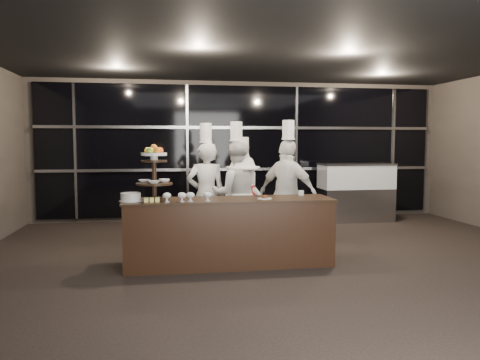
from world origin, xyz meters
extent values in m
plane|color=black|center=(0.00, 0.00, 0.00)|extent=(10.00, 10.00, 0.00)
plane|color=black|center=(0.00, 0.00, 3.00)|extent=(10.00, 10.00, 0.00)
plane|color=#473F38|center=(0.00, 5.00, 1.50)|extent=(9.00, 0.00, 9.00)
cube|color=black|center=(0.00, 4.94, 1.50)|extent=(8.60, 0.04, 2.80)
cube|color=#A5A5AA|center=(0.00, 4.89, 1.10)|extent=(8.60, 0.06, 0.06)
cube|color=#A5A5AA|center=(0.00, 4.89, 2.00)|extent=(8.60, 0.06, 0.06)
cube|color=#A5A5AA|center=(-3.50, 4.91, 1.50)|extent=(0.05, 0.05, 2.80)
cube|color=#A5A5AA|center=(-1.20, 4.91, 1.50)|extent=(0.05, 0.05, 2.80)
cube|color=#A5A5AA|center=(1.20, 4.91, 1.50)|extent=(0.05, 0.05, 2.80)
cube|color=#A5A5AA|center=(3.50, 4.91, 1.50)|extent=(0.05, 0.05, 2.80)
cube|color=black|center=(-0.83, 1.14, 0.45)|extent=(2.80, 0.70, 0.90)
cube|color=black|center=(-0.83, 1.14, 0.91)|extent=(2.84, 0.74, 0.03)
cylinder|color=black|center=(-1.83, 1.14, 0.94)|extent=(0.24, 0.24, 0.03)
cylinder|color=black|center=(-1.83, 1.14, 1.27)|extent=(0.06, 0.06, 0.70)
cylinder|color=black|center=(-1.83, 1.14, 1.14)|extent=(0.48, 0.48, 0.02)
cylinder|color=black|center=(-1.83, 1.14, 1.44)|extent=(0.34, 0.34, 0.02)
cylinder|color=white|center=(-1.83, 1.14, 1.48)|extent=(0.10, 0.10, 0.06)
cylinder|color=white|center=(-1.83, 1.14, 1.53)|extent=(0.34, 0.34, 0.04)
sphere|color=#FF5715|center=(-1.75, 1.14, 1.58)|extent=(0.09, 0.09, 0.09)
sphere|color=#5CAD2C|center=(-1.79, 1.21, 1.58)|extent=(0.09, 0.09, 0.09)
sphere|color=orange|center=(-1.87, 1.21, 1.58)|extent=(0.09, 0.09, 0.09)
sphere|color=yellow|center=(-1.91, 1.14, 1.58)|extent=(0.09, 0.09, 0.09)
sphere|color=#8EBB30|center=(-1.87, 1.07, 1.58)|extent=(0.09, 0.09, 0.09)
sphere|color=orange|center=(-1.79, 1.07, 1.58)|extent=(0.09, 0.09, 0.09)
sphere|color=orange|center=(-1.83, 1.14, 1.62)|extent=(0.09, 0.09, 0.09)
imported|color=white|center=(-1.96, 1.20, 1.17)|extent=(0.16, 0.16, 0.04)
imported|color=white|center=(-1.70, 1.20, 1.18)|extent=(0.15, 0.15, 0.05)
imported|color=white|center=(-1.83, 1.02, 1.17)|extent=(0.16, 0.16, 0.04)
cylinder|color=silver|center=(-1.67, 0.92, 0.93)|extent=(0.07, 0.07, 0.01)
cylinder|color=silver|center=(-1.67, 0.92, 0.96)|extent=(0.02, 0.02, 0.05)
ellipsoid|color=silver|center=(-1.67, 0.92, 1.01)|extent=(0.11, 0.11, 0.08)
ellipsoid|color=green|center=(-1.67, 0.92, 1.01)|extent=(0.08, 0.08, 0.05)
cylinder|color=silver|center=(-1.48, 0.92, 0.93)|extent=(0.07, 0.07, 0.01)
cylinder|color=silver|center=(-1.48, 0.92, 0.96)|extent=(0.02, 0.02, 0.05)
ellipsoid|color=silver|center=(-1.48, 0.92, 1.01)|extent=(0.11, 0.11, 0.08)
ellipsoid|color=#B5213C|center=(-1.48, 0.92, 1.01)|extent=(0.08, 0.08, 0.05)
cylinder|color=silver|center=(-1.37, 0.92, 0.93)|extent=(0.07, 0.07, 0.01)
cylinder|color=silver|center=(-1.37, 0.92, 0.96)|extent=(0.02, 0.02, 0.05)
ellipsoid|color=silver|center=(-1.37, 0.92, 1.01)|extent=(0.11, 0.11, 0.08)
ellipsoid|color=#FFE3B2|center=(-1.37, 0.92, 1.01)|extent=(0.08, 0.08, 0.05)
cylinder|color=silver|center=(-1.14, 0.92, 0.93)|extent=(0.07, 0.07, 0.01)
cylinder|color=silver|center=(-1.14, 0.92, 0.96)|extent=(0.02, 0.02, 0.05)
ellipsoid|color=silver|center=(-1.14, 0.92, 1.01)|extent=(0.11, 0.11, 0.08)
ellipsoid|color=#4E2816|center=(-1.14, 0.92, 1.01)|extent=(0.08, 0.08, 0.05)
cylinder|color=white|center=(-2.14, 1.09, 0.93)|extent=(0.30, 0.30, 0.01)
cylinder|color=silver|center=(-2.14, 1.09, 0.98)|extent=(0.26, 0.26, 0.10)
cube|color=#F6E978|center=(-1.93, 0.94, 0.95)|extent=(0.06, 0.05, 0.05)
cube|color=#F6E978|center=(-1.86, 0.94, 0.95)|extent=(0.06, 0.05, 0.05)
cube|color=#F6E978|center=(-1.79, 0.94, 0.95)|extent=(0.06, 0.05, 0.05)
cube|color=#F6E978|center=(-1.93, 1.01, 0.95)|extent=(0.06, 0.06, 0.05)
cube|color=#F6E978|center=(-1.86, 1.01, 0.95)|extent=(0.06, 0.06, 0.05)
cube|color=#F6E978|center=(-1.79, 1.01, 0.95)|extent=(0.06, 0.06, 0.05)
cylinder|color=white|center=(-0.36, 1.04, 0.93)|extent=(0.20, 0.20, 0.01)
cylinder|color=#4C2814|center=(-0.36, 1.04, 0.95)|extent=(0.08, 0.08, 0.04)
cylinder|color=white|center=(0.26, 1.39, 0.96)|extent=(0.08, 0.08, 0.07)
cube|color=#A5A5AA|center=(2.35, 4.30, 0.35)|extent=(1.53, 0.65, 0.70)
cube|color=silver|center=(2.35, 4.30, 0.95)|extent=(1.53, 0.65, 0.50)
cube|color=#FFC67F|center=(2.35, 4.30, 0.95)|extent=(1.42, 0.54, 0.40)
cube|color=#A5A5AA|center=(2.35, 4.30, 1.22)|extent=(1.55, 0.68, 0.04)
imported|color=silver|center=(-1.04, 2.25, 0.84)|extent=(0.64, 0.45, 1.69)
cylinder|color=white|center=(-1.04, 2.25, 1.84)|extent=(0.19, 0.19, 0.30)
cylinder|color=white|center=(-1.04, 2.25, 1.69)|extent=(0.21, 0.21, 0.03)
imported|color=silver|center=(-0.57, 2.19, 0.86)|extent=(0.86, 0.69, 1.71)
cylinder|color=white|center=(-0.57, 2.19, 1.86)|extent=(0.19, 0.19, 0.30)
cylinder|color=white|center=(-0.57, 2.19, 1.72)|extent=(0.21, 0.21, 0.03)
imported|color=white|center=(-0.46, 2.20, 0.73)|extent=(0.96, 0.57, 1.47)
cylinder|color=white|center=(-0.46, 2.20, 1.62)|extent=(0.19, 0.19, 0.30)
cylinder|color=white|center=(-0.46, 2.20, 1.47)|extent=(0.21, 0.21, 0.03)
cube|color=#9F0C10|center=(-0.46, 2.08, 0.73)|extent=(0.34, 0.03, 0.55)
imported|color=white|center=(0.25, 2.08, 0.87)|extent=(1.02, 1.02, 1.73)
cylinder|color=white|center=(0.25, 2.08, 1.88)|extent=(0.19, 0.19, 0.30)
cylinder|color=white|center=(0.25, 2.08, 1.74)|extent=(0.21, 0.21, 0.03)
camera|label=1|loc=(-1.70, -5.12, 1.69)|focal=35.00mm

